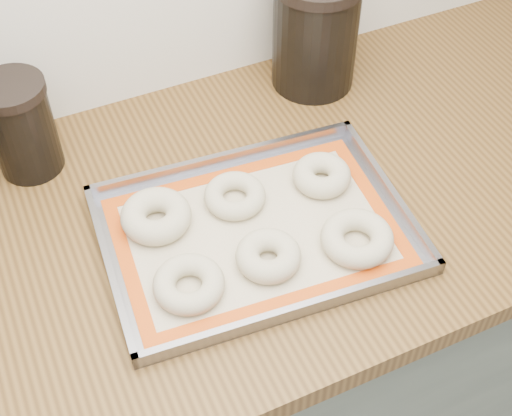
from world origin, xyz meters
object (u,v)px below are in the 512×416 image
baking_tray (256,231)px  canister_mid (21,126)px  bagel_front_left (189,284)px  bagel_back_right (322,175)px  canister_right (315,31)px  bagel_back_mid (235,196)px  bagel_back_left (156,216)px  bagel_front_right (357,238)px  bagel_front_mid (268,256)px

baking_tray → canister_mid: bearing=133.1°
canister_mid → bagel_front_left: bearing=-67.9°
bagel_back_right → canister_right: canister_right is taller
bagel_back_mid → canister_mid: bearing=140.5°
bagel_front_left → bagel_back_right: (0.27, 0.11, 0.00)m
bagel_back_left → bagel_front_right: bearing=-32.7°
bagel_back_right → canister_right: 0.29m
baking_tray → bagel_front_left: (-0.13, -0.06, 0.01)m
bagel_front_right → canister_right: (0.13, 0.39, 0.09)m
bagel_front_left → canister_right: 0.54m
bagel_back_mid → canister_mid: size_ratio=0.58×
bagel_back_left → canister_mid: (-0.14, 0.22, 0.06)m
bagel_back_left → bagel_back_mid: bearing=-3.4°
bagel_back_left → canister_right: size_ratio=0.50×
canister_mid → canister_right: 0.53m
canister_mid → canister_right: (0.53, 0.01, 0.02)m
baking_tray → canister_right: size_ratio=2.26×
bagel_front_right → bagel_back_right: same height
bagel_back_right → canister_mid: bearing=149.7°
bagel_front_right → bagel_back_right: size_ratio=1.16×
bagel_back_left → bagel_back_right: (0.27, -0.03, -0.00)m
bagel_back_mid → bagel_back_left: bearing=176.6°
bagel_back_left → canister_mid: size_ratio=0.65×
bagel_back_mid → canister_mid: (-0.27, 0.22, 0.06)m
bagel_front_left → bagel_back_left: bagel_back_left is taller
bagel_front_mid → bagel_back_mid: (0.00, 0.13, -0.00)m
bagel_front_left → bagel_back_mid: (0.13, 0.13, -0.00)m
bagel_front_right → bagel_back_mid: bagel_front_right is taller
baking_tray → bagel_front_mid: bearing=-97.9°
bagel_front_mid → canister_right: bearing=54.0°
bagel_front_left → bagel_back_right: bearing=22.2°
bagel_front_mid → bagel_back_mid: bearing=88.1°
baking_tray → bagel_back_mid: bagel_back_mid is taller
bagel_front_right → canister_mid: 0.56m
bagel_front_right → canister_mid: size_ratio=0.65×
baking_tray → canister_right: bearing=49.8°
bagel_front_mid → bagel_back_mid: bagel_front_mid is taller
bagel_front_left → bagel_front_right: size_ratio=0.94×
bagel_front_left → baking_tray: bearing=24.4°
canister_mid → bagel_back_right: bearing=-30.3°
baking_tray → bagel_back_mid: size_ratio=5.00×
bagel_front_left → bagel_back_mid: bagel_front_left is taller
baking_tray → bagel_front_mid: bagel_front_mid is taller
baking_tray → bagel_back_left: bearing=149.2°
bagel_front_mid → bagel_back_right: bearing=37.2°
bagel_front_right → bagel_back_left: bearing=147.3°
bagel_front_mid → canister_mid: canister_mid is taller
bagel_front_left → canister_mid: size_ratio=0.61×
bagel_back_left → bagel_front_left: bearing=-90.0°
bagel_back_mid → baking_tray: bearing=-86.6°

